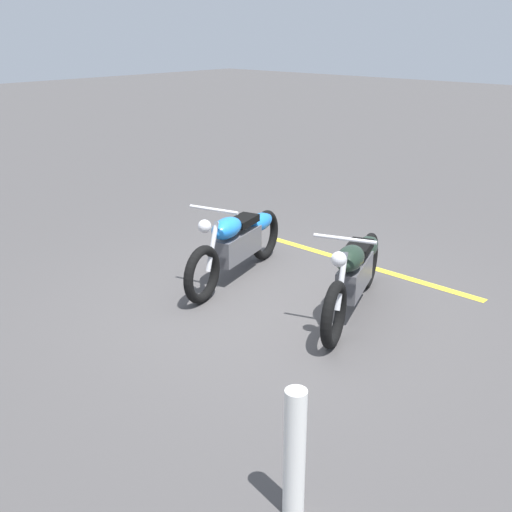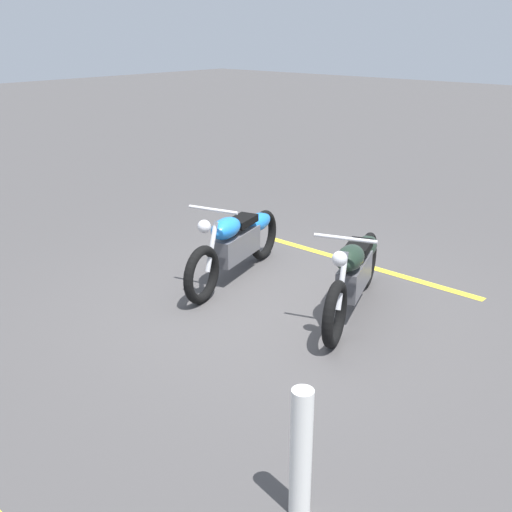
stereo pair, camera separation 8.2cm
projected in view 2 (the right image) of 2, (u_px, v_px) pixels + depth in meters
name	position (u px, v px, depth m)	size (l,w,h in m)	color
ground_plane	(271.00, 303.00, 6.88)	(60.00, 60.00, 0.00)	#474444
motorcycle_bright_foreground	(237.00, 242.00, 7.45)	(2.19, 0.81, 1.04)	black
motorcycle_dark_foreground	(354.00, 272.00, 6.55)	(2.13, 0.91, 1.04)	black
bollard_post	(301.00, 453.00, 3.76)	(0.14, 0.14, 0.91)	white
parking_stripe_near	(365.00, 265.00, 7.96)	(3.20, 0.12, 0.01)	yellow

